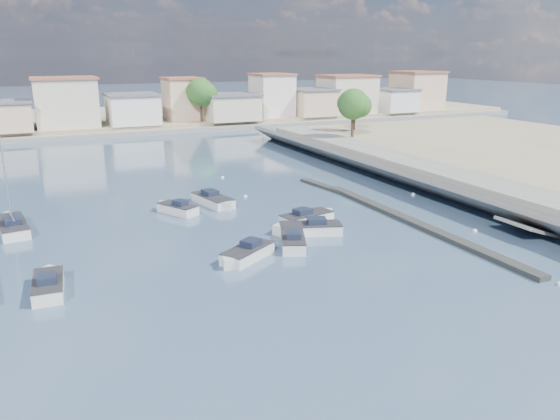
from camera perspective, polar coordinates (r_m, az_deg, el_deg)
name	(u,v)px	position (r m, az deg, el deg)	size (l,w,h in m)	color
ground	(218,166)	(69.10, -6.48, 4.63)	(400.00, 400.00, 0.00)	#304860
seawall_walkway	(492,192)	(55.74, 21.29, 1.81)	(5.00, 90.00, 1.80)	slate
breakwater	(393,214)	(48.23, 11.72, -0.41)	(2.00, 31.02, 0.35)	black
far_shore_land	(140,117)	(119.04, -14.43, 9.34)	(160.00, 40.00, 1.40)	gray
far_shore_quay	(163,132)	(98.61, -12.17, 8.02)	(160.00, 2.50, 0.80)	slate
far_town	(210,101)	(106.54, -7.30, 11.27)	(113.01, 12.80, 8.35)	beige
shore_trees	(212,97)	(97.36, -7.11, 11.60)	(74.56, 38.32, 7.92)	#38281E
motorboat_a	(49,285)	(35.30, -23.03, -7.22)	(1.95, 4.77, 1.48)	silver
motorboat_b	(293,241)	(39.87, 1.35, -3.25)	(3.08, 4.50, 1.48)	silver
motorboat_c	(307,229)	(42.55, 2.85, -2.01)	(5.38, 3.34, 1.48)	silver
motorboat_d	(246,255)	(37.27, -3.62, -4.69)	(4.44, 3.73, 1.48)	silver
motorboat_f	(176,209)	(48.87, -10.81, 0.11)	(3.18, 4.14, 1.48)	silver
motorboat_g	(214,201)	(50.93, -6.87, 0.93)	(2.92, 5.65, 1.48)	silver
motorboat_h	(309,218)	(45.46, 3.05, -0.82)	(5.13, 2.65, 1.48)	silver
sailboat	(12,226)	(48.21, -26.21, -1.47)	(2.70, 6.57, 9.00)	silver
mooring_buoys	(385,221)	(46.58, 10.94, -1.11)	(15.87, 41.02, 0.39)	silver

